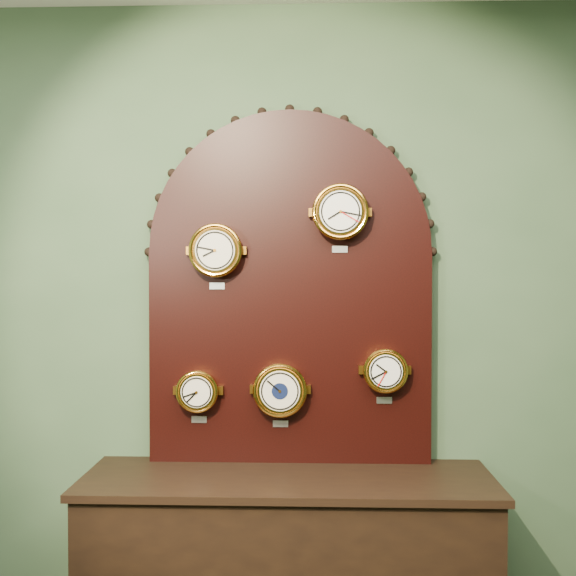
{
  "coord_description": "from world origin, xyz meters",
  "views": [
    {
      "loc": [
        0.1,
        -0.52,
        1.65
      ],
      "look_at": [
        0.0,
        2.25,
        1.58
      ],
      "focal_mm": 43.36,
      "sensor_mm": 36.0,
      "label": 1
    }
  ],
  "objects_px": {
    "roman_clock": "(216,251)",
    "barometer": "(280,390)",
    "hygrometer": "(198,391)",
    "display_board": "(290,276)",
    "arabic_clock": "(340,212)",
    "tide_clock": "(385,370)"
  },
  "relations": [
    {
      "from": "roman_clock",
      "to": "barometer",
      "type": "xyz_separation_m",
      "value": [
        0.27,
        -0.0,
        -0.58
      ]
    },
    {
      "from": "hygrometer",
      "to": "barometer",
      "type": "xyz_separation_m",
      "value": [
        0.35,
        -0.0,
        0.01
      ]
    },
    {
      "from": "hygrometer",
      "to": "barometer",
      "type": "height_order",
      "value": "barometer"
    },
    {
      "from": "display_board",
      "to": "barometer",
      "type": "bearing_deg",
      "value": -119.41
    },
    {
      "from": "roman_clock",
      "to": "arabic_clock",
      "type": "relative_size",
      "value": 0.97
    },
    {
      "from": "display_board",
      "to": "hygrometer",
      "type": "xyz_separation_m",
      "value": [
        -0.39,
        -0.07,
        -0.48
      ]
    },
    {
      "from": "roman_clock",
      "to": "tide_clock",
      "type": "xyz_separation_m",
      "value": [
        0.71,
        0.0,
        -0.5
      ]
    },
    {
      "from": "roman_clock",
      "to": "tide_clock",
      "type": "relative_size",
      "value": 1.16
    },
    {
      "from": "arabic_clock",
      "to": "hygrometer",
      "type": "xyz_separation_m",
      "value": [
        -0.6,
        0.0,
        -0.75
      ]
    },
    {
      "from": "arabic_clock",
      "to": "tide_clock",
      "type": "bearing_deg",
      "value": 0.38
    },
    {
      "from": "display_board",
      "to": "roman_clock",
      "type": "distance_m",
      "value": 0.33
    },
    {
      "from": "barometer",
      "to": "tide_clock",
      "type": "bearing_deg",
      "value": 0.16
    },
    {
      "from": "barometer",
      "to": "tide_clock",
      "type": "relative_size",
      "value": 1.17
    },
    {
      "from": "display_board",
      "to": "roman_clock",
      "type": "xyz_separation_m",
      "value": [
        -0.31,
        -0.07,
        0.11
      ]
    },
    {
      "from": "roman_clock",
      "to": "arabic_clock",
      "type": "xyz_separation_m",
      "value": [
        0.52,
        -0.0,
        0.16
      ]
    },
    {
      "from": "display_board",
      "to": "roman_clock",
      "type": "bearing_deg",
      "value": -167.77
    },
    {
      "from": "display_board",
      "to": "barometer",
      "type": "height_order",
      "value": "display_board"
    },
    {
      "from": "roman_clock",
      "to": "hygrometer",
      "type": "xyz_separation_m",
      "value": [
        -0.08,
        0.0,
        -0.59
      ]
    },
    {
      "from": "hygrometer",
      "to": "barometer",
      "type": "distance_m",
      "value": 0.35
    },
    {
      "from": "roman_clock",
      "to": "barometer",
      "type": "bearing_deg",
      "value": -0.04
    },
    {
      "from": "arabic_clock",
      "to": "barometer",
      "type": "distance_m",
      "value": 0.79
    },
    {
      "from": "hygrometer",
      "to": "barometer",
      "type": "relative_size",
      "value": 0.83
    }
  ]
}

